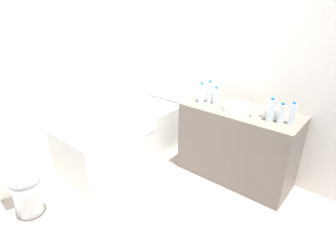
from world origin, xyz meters
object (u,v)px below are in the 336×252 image
at_px(water_bottle_1, 210,92).
at_px(drinking_glass_3, 265,113).
at_px(water_bottle_2, 271,110).
at_px(drinking_glass_1, 277,114).
at_px(bathtub, 123,137).
at_px(water_bottle_0, 201,93).
at_px(sink_faucet, 244,103).
at_px(water_bottle_4, 281,114).
at_px(water_bottle_5, 292,114).
at_px(sink_basin, 237,107).
at_px(toilet, 23,183).
at_px(water_bottle_3, 216,96).
at_px(drinking_glass_2, 198,96).
at_px(drinking_glass_0, 255,112).
at_px(toilet_paper_roll, 10,219).

relative_size(water_bottle_1, drinking_glass_3, 3.00).
distance_m(water_bottle_2, drinking_glass_1, 0.11).
bearing_deg(bathtub, water_bottle_0, -60.34).
xyz_separation_m(sink_faucet, drinking_glass_1, (-0.14, -0.42, 0.02)).
xyz_separation_m(water_bottle_2, water_bottle_4, (0.02, -0.10, -0.02)).
bearing_deg(water_bottle_5, bathtub, 106.16).
height_order(water_bottle_2, water_bottle_4, water_bottle_2).
height_order(sink_faucet, water_bottle_4, water_bottle_4).
bearing_deg(sink_basin, drinking_glass_3, -88.17).
relative_size(toilet, water_bottle_3, 3.27).
relative_size(sink_basin, water_bottle_0, 1.28).
relative_size(water_bottle_5, drinking_glass_2, 2.30).
relative_size(water_bottle_3, drinking_glass_0, 2.10).
distance_m(water_bottle_5, drinking_glass_1, 0.16).
relative_size(toilet, water_bottle_0, 2.80).
distance_m(bathtub, water_bottle_1, 1.26).
relative_size(water_bottle_5, drinking_glass_3, 2.64).
relative_size(toilet, water_bottle_2, 2.75).
bearing_deg(drinking_glass_2, sink_faucet, -70.74).
height_order(sink_faucet, water_bottle_1, water_bottle_1).
height_order(water_bottle_5, toilet_paper_roll, water_bottle_5).
xyz_separation_m(drinking_glass_0, toilet_paper_roll, (-1.98, 1.46, -0.85)).
distance_m(water_bottle_4, drinking_glass_3, 0.18).
bearing_deg(drinking_glass_3, sink_faucet, 60.53).
bearing_deg(bathtub, toilet, 179.93).
relative_size(water_bottle_1, toilet_paper_roll, 2.08).
distance_m(water_bottle_1, drinking_glass_0, 0.60).
bearing_deg(water_bottle_4, water_bottle_3, 86.10).
relative_size(water_bottle_0, drinking_glass_0, 2.46).
height_order(water_bottle_1, drinking_glass_1, water_bottle_1).
bearing_deg(bathtub, toilet_paper_roll, -178.15).
height_order(water_bottle_0, drinking_glass_1, water_bottle_0).
bearing_deg(water_bottle_1, sink_basin, -93.99).
bearing_deg(sink_faucet, sink_basin, 180.00).
distance_m(sink_basin, sink_faucet, 0.18).
distance_m(toilet, toilet_paper_roll, 0.35).
bearing_deg(drinking_glass_1, water_bottle_4, -139.11).
bearing_deg(drinking_glass_1, drinking_glass_2, 92.14).
height_order(water_bottle_1, toilet_paper_roll, water_bottle_1).
bearing_deg(water_bottle_3, water_bottle_1, 90.12).
distance_m(water_bottle_0, drinking_glass_0, 0.66).
relative_size(sink_basin, drinking_glass_0, 3.15).
bearing_deg(drinking_glass_0, toilet_paper_roll, 143.66).
bearing_deg(sink_faucet, drinking_glass_1, -108.71).
distance_m(drinking_glass_2, toilet_paper_roll, 2.32).
bearing_deg(sink_basin, sink_faucet, 0.00).
relative_size(water_bottle_2, drinking_glass_3, 2.81).
bearing_deg(water_bottle_2, water_bottle_4, -79.30).
bearing_deg(sink_faucet, water_bottle_1, 113.30).
bearing_deg(water_bottle_2, sink_basin, 83.21).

